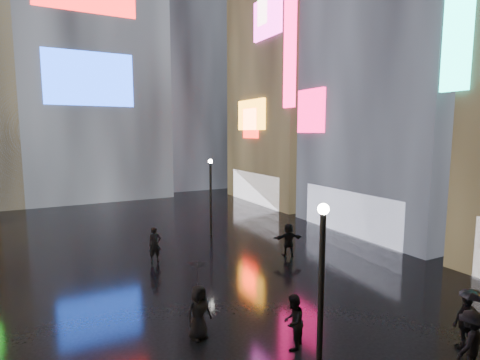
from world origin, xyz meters
TOP-DOWN VIEW (x-y plane):
  - ground at (0.00, 20.00)m, footprint 140.00×140.00m
  - building_right_mid at (15.98, 17.01)m, footprint 10.28×13.70m
  - building_right_far at (15.98, 30.00)m, footprint 10.28×12.00m
  - tower_main at (-3.00, 43.97)m, footprint 16.00×14.20m
  - tower_flank_right at (9.00, 46.00)m, footprint 12.00×12.00m
  - lamp_near at (-1.00, 5.52)m, footprint 0.30×0.30m
  - lamp_far at (2.61, 21.24)m, footprint 0.30×0.30m
  - pedestrian_1 at (-0.39, 7.54)m, footprint 1.10×1.07m
  - pedestrian_2 at (3.38, 4.10)m, footprint 1.32×0.87m
  - pedestrian_3 at (4.51, 4.90)m, footprint 1.13×0.59m
  - pedestrian_4 at (-2.89, 9.53)m, footprint 1.03×0.79m
  - pedestrian_5 at (4.80, 15.23)m, footprint 1.81×1.01m
  - pedestrian_6 at (-2.19, 17.76)m, footprint 0.73×0.52m
  - umbrella_1 at (3.38, 4.10)m, footprint 0.92×0.92m
  - umbrella_2 at (-2.89, 9.53)m, footprint 1.29×1.28m

SIDE VIEW (x-z plane):
  - ground at x=0.00m, z-range 0.00..0.00m
  - pedestrian_1 at x=-0.39m, z-range 0.00..1.79m
  - pedestrian_3 at x=4.51m, z-range 0.00..1.84m
  - pedestrian_5 at x=4.80m, z-range 0.00..1.86m
  - pedestrian_4 at x=-2.89m, z-range 0.00..1.88m
  - pedestrian_6 at x=-2.19m, z-range 0.00..1.90m
  - pedestrian_2 at x=3.38m, z-range 0.00..1.91m
  - umbrella_1 at x=3.38m, z-range 1.91..2.57m
  - umbrella_2 at x=-2.89m, z-range 1.88..2.71m
  - lamp_near at x=-1.00m, z-range 0.34..5.54m
  - lamp_far at x=2.61m, z-range 0.34..5.54m
  - building_right_far at x=15.98m, z-range -0.02..27.98m
  - building_right_mid at x=15.98m, z-range -0.01..29.99m
  - tower_flank_right at x=9.00m, z-range 0.00..34.00m
  - tower_main at x=-3.00m, z-range 0.01..42.01m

